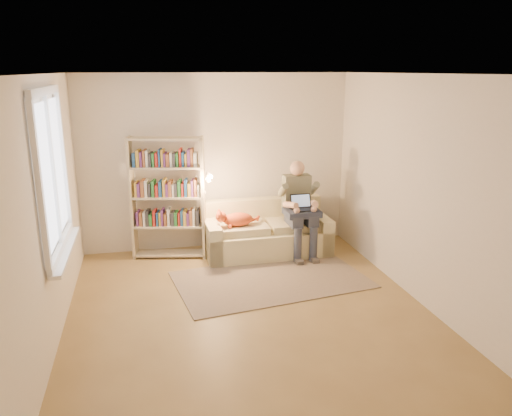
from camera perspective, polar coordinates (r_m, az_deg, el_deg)
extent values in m
plane|color=olive|center=(5.80, -0.87, -11.52)|extent=(4.50, 4.50, 0.00)
cube|color=white|center=(5.17, -0.99, 15.10)|extent=(4.00, 4.50, 0.02)
cube|color=silver|center=(5.31, -22.54, -0.29)|extent=(0.02, 4.50, 2.60)
cube|color=silver|center=(6.06, 17.90, 2.02)|extent=(0.02, 4.50, 2.60)
cube|color=silver|center=(7.50, -4.54, 5.21)|extent=(4.00, 0.02, 2.60)
cube|color=silver|center=(3.29, 7.39, -8.66)|extent=(4.00, 0.02, 2.60)
plane|color=white|center=(5.42, -22.29, 3.85)|extent=(0.00, 1.50, 1.50)
cube|color=white|center=(5.33, -23.06, 12.19)|extent=(0.05, 1.50, 0.08)
cube|color=white|center=(5.62, -21.37, -4.05)|extent=(0.05, 1.50, 0.08)
cube|color=white|center=(5.42, -22.18, 3.86)|extent=(0.04, 0.05, 1.50)
cube|color=white|center=(5.63, -20.91, -4.51)|extent=(0.12, 1.52, 0.04)
cube|color=beige|center=(7.39, 1.25, -3.82)|extent=(1.82, 0.83, 0.38)
cube|color=beige|center=(7.56, 0.67, -0.30)|extent=(1.81, 0.19, 0.39)
cube|color=beige|center=(7.21, -5.04, -3.70)|extent=(0.19, 0.82, 0.54)
cube|color=beige|center=(7.60, 7.22, -2.74)|extent=(0.19, 0.82, 0.54)
cube|color=beige|center=(7.18, -1.79, -2.35)|extent=(0.77, 0.55, 0.11)
cube|color=beige|center=(7.38, 4.42, -1.89)|extent=(0.77, 0.55, 0.11)
cube|color=gray|center=(7.33, 4.64, 1.75)|extent=(0.39, 0.22, 0.53)
sphere|color=#DCA481|center=(7.24, 4.75, 4.55)|extent=(0.21, 0.21, 0.21)
cube|color=#363C4B|center=(7.15, 4.31, -1.27)|extent=(0.16, 0.44, 0.17)
cube|color=#363C4B|center=(7.22, 6.08, -1.14)|extent=(0.16, 0.44, 0.17)
cylinder|color=#363C4B|center=(7.06, 4.78, -4.26)|extent=(0.11, 0.11, 0.51)
cylinder|color=#363C4B|center=(7.13, 6.57, -4.10)|extent=(0.11, 0.11, 0.51)
ellipsoid|color=#FF6831|center=(7.11, -1.76, -1.27)|extent=(0.44, 0.23, 0.19)
sphere|color=#FF6831|center=(7.01, -3.68, -0.97)|extent=(0.15, 0.15, 0.15)
cylinder|color=#FF6831|center=(7.21, -0.06, -1.33)|extent=(0.21, 0.04, 0.06)
cube|color=#252E42|center=(7.14, 5.17, -0.51)|extent=(0.49, 0.40, 0.09)
cube|color=black|center=(7.09, 5.28, -0.18)|extent=(0.30, 0.21, 0.02)
cube|color=black|center=(7.16, 5.01, 0.84)|extent=(0.30, 0.08, 0.19)
plane|color=#8CA5CC|center=(7.16, 5.01, 0.84)|extent=(0.27, 0.09, 0.25)
cube|color=#C5B895|center=(7.28, -13.96, 1.06)|extent=(0.09, 0.27, 1.75)
cube|color=#C5B895|center=(7.12, -6.05, 1.12)|extent=(0.09, 0.27, 1.75)
cube|color=#C5B895|center=(7.43, -9.75, -5.12)|extent=(1.08, 0.48, 0.03)
cube|color=#C5B895|center=(7.29, -9.90, -1.97)|extent=(1.08, 0.48, 0.03)
cube|color=#C5B895|center=(7.17, -10.06, 1.28)|extent=(1.08, 0.48, 0.03)
cube|color=#C5B895|center=(7.08, -10.22, 4.62)|extent=(1.08, 0.48, 0.03)
cube|color=#C5B895|center=(7.02, -10.38, 7.82)|extent=(1.08, 0.48, 0.03)
cube|color=silver|center=(7.26, -9.94, -1.08)|extent=(0.92, 0.39, 0.21)
cube|color=#333338|center=(7.15, -10.10, 2.20)|extent=(0.92, 0.39, 0.21)
cube|color=#267233|center=(7.06, -10.27, 5.57)|extent=(0.92, 0.39, 0.21)
cylinder|color=beige|center=(7.11, -6.67, 1.56)|extent=(0.09, 0.09, 0.04)
cone|color=beige|center=(6.93, -5.58, 3.47)|extent=(0.14, 0.16, 0.15)
cube|color=gray|center=(6.54, 1.73, -8.19)|extent=(2.58, 1.75, 0.01)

